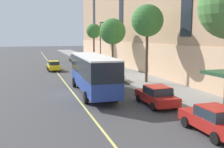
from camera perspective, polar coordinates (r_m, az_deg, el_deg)
name	(u,v)px	position (r m, az deg, el deg)	size (l,w,h in m)	color
ground_plane	(72,93)	(25.28, -8.69, -4.15)	(260.00, 260.00, 0.00)	#424244
sidewalk	(150,82)	(30.90, 8.18, -1.76)	(5.37, 160.00, 0.15)	gray
city_bus	(93,72)	(24.36, -4.26, 0.46)	(3.04, 11.45, 3.60)	navy
parked_car_champagne_0	(112,75)	(31.78, -0.10, -0.11)	(1.93, 4.75, 1.56)	#BCAD89
parked_car_darkgray_1	(75,58)	(57.69, -8.13, 3.50)	(2.09, 4.34, 1.56)	#4C4C51
parked_car_green_2	(98,69)	(37.64, -3.04, 1.16)	(2.00, 4.65, 1.56)	#23603D
parked_car_red_4	(213,120)	(15.64, 21.19, -9.33)	(1.92, 4.25, 1.56)	#B21E19
parked_car_darkgray_5	(85,63)	(46.72, -5.87, 2.48)	(1.97, 4.83, 1.56)	#4C4C51
parked_car_red_6	(157,96)	(20.70, 9.67, -4.68)	(2.04, 4.42, 1.56)	#B21E19
taxi_cab	(54,66)	(42.43, -12.57, 1.76)	(2.00, 4.65, 1.56)	yellow
street_tree_mid_block	(147,21)	(30.05, 7.71, 11.36)	(3.59, 3.59, 8.76)	brown
street_tree_far_uptown	(113,32)	(41.98, 0.15, 9.22)	(4.13, 4.13, 8.08)	brown
street_tree_far_downtown	(94,31)	(54.34, -3.99, 9.24)	(3.01, 3.01, 7.86)	brown
street_lamp	(101,40)	(43.08, -2.47, 7.31)	(0.36, 1.48, 7.58)	#2D2D30
fire_hydrant	(173,96)	(22.09, 13.08, -4.73)	(0.42, 0.24, 0.72)	red
lane_centerline	(69,87)	(28.20, -9.41, -2.88)	(0.16, 140.00, 0.01)	#E0D66B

